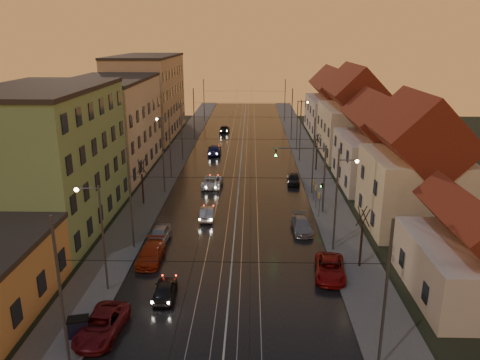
# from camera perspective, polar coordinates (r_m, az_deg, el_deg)

# --- Properties ---
(ground) EXTENTS (160.00, 160.00, 0.00)m
(ground) POSITION_cam_1_polar(r_m,az_deg,el_deg) (32.95, -1.49, -15.27)
(ground) COLOR black
(ground) RESTS_ON ground
(road) EXTENTS (16.00, 120.00, 0.04)m
(road) POSITION_cam_1_polar(r_m,az_deg,el_deg) (70.04, 0.12, 2.58)
(road) COLOR black
(road) RESTS_ON ground
(sidewalk_left) EXTENTS (4.00, 120.00, 0.15)m
(sidewalk_left) POSITION_cam_1_polar(r_m,az_deg,el_deg) (70.95, -7.99, 2.65)
(sidewalk_left) COLOR #4C4C4C
(sidewalk_left) RESTS_ON ground
(sidewalk_right) EXTENTS (4.00, 120.00, 0.15)m
(sidewalk_right) POSITION_cam_1_polar(r_m,az_deg,el_deg) (70.53, 8.28, 2.55)
(sidewalk_right) COLOR #4C4C4C
(sidewalk_right) RESTS_ON ground
(tram_rail_0) EXTENTS (0.06, 120.00, 0.03)m
(tram_rail_0) POSITION_cam_1_polar(r_m,az_deg,el_deg) (70.12, -1.68, 2.62)
(tram_rail_0) COLOR gray
(tram_rail_0) RESTS_ON road
(tram_rail_1) EXTENTS (0.06, 120.00, 0.03)m
(tram_rail_1) POSITION_cam_1_polar(r_m,az_deg,el_deg) (70.05, -0.51, 2.61)
(tram_rail_1) COLOR gray
(tram_rail_1) RESTS_ON road
(tram_rail_2) EXTENTS (0.06, 120.00, 0.03)m
(tram_rail_2) POSITION_cam_1_polar(r_m,az_deg,el_deg) (70.02, 0.75, 2.60)
(tram_rail_2) COLOR gray
(tram_rail_2) RESTS_ON road
(tram_rail_3) EXTENTS (0.06, 120.00, 0.03)m
(tram_rail_3) POSITION_cam_1_polar(r_m,az_deg,el_deg) (70.02, 1.92, 2.59)
(tram_rail_3) COLOR gray
(tram_rail_3) RESTS_ON road
(apartment_left_1) EXTENTS (10.00, 18.00, 13.00)m
(apartment_left_1) POSITION_cam_1_polar(r_m,az_deg,el_deg) (47.23, -22.40, 2.18)
(apartment_left_1) COLOR #769760
(apartment_left_1) RESTS_ON ground
(apartment_left_2) EXTENTS (10.00, 20.00, 12.00)m
(apartment_left_2) POSITION_cam_1_polar(r_m,az_deg,el_deg) (65.67, -15.55, 6.31)
(apartment_left_2) COLOR #C2B396
(apartment_left_2) RESTS_ON ground
(apartment_left_3) EXTENTS (10.00, 24.00, 14.00)m
(apartment_left_3) POSITION_cam_1_polar(r_m,az_deg,el_deg) (88.49, -11.19, 9.93)
(apartment_left_3) COLOR tan
(apartment_left_3) RESTS_ON ground
(house_right_0) EXTENTS (8.16, 10.20, 5.80)m
(house_right_0) POSITION_cam_1_polar(r_m,az_deg,el_deg) (36.65, 26.57, -8.49)
(house_right_0) COLOR beige
(house_right_0) RESTS_ON ground
(house_right_1) EXTENTS (8.67, 10.20, 10.80)m
(house_right_1) POSITION_cam_1_polar(r_m,az_deg,el_deg) (47.10, 20.55, 1.02)
(house_right_1) COLOR beige
(house_right_1) RESTS_ON ground
(house_right_2) EXTENTS (9.18, 12.24, 9.20)m
(house_right_2) POSITION_cam_1_polar(r_m,az_deg,el_deg) (59.33, 16.54, 3.77)
(house_right_2) COLOR beige
(house_right_2) RESTS_ON ground
(house_right_3) EXTENTS (9.18, 14.28, 11.50)m
(house_right_3) POSITION_cam_1_polar(r_m,az_deg,el_deg) (73.41, 13.68, 7.39)
(house_right_3) COLOR beige
(house_right_3) RESTS_ON ground
(house_right_4) EXTENTS (9.18, 16.32, 10.00)m
(house_right_4) POSITION_cam_1_polar(r_m,az_deg,el_deg) (90.99, 11.32, 8.87)
(house_right_4) COLOR beige
(house_right_4) RESTS_ON ground
(catenary_pole_l_0) EXTENTS (0.16, 0.16, 9.00)m
(catenary_pole_l_0) POSITION_cam_1_polar(r_m,az_deg,el_deg) (27.37, -21.02, -12.84)
(catenary_pole_l_0) COLOR #595B60
(catenary_pole_l_0) RESTS_ON ground
(catenary_pole_r_0) EXTENTS (0.16, 0.16, 9.00)m
(catenary_pole_r_0) POSITION_cam_1_polar(r_m,az_deg,el_deg) (26.41, 17.27, -13.60)
(catenary_pole_r_0) COLOR #595B60
(catenary_pole_r_0) RESTS_ON ground
(catenary_pole_l_1) EXTENTS (0.16, 0.16, 9.00)m
(catenary_pole_l_1) POSITION_cam_1_polar(r_m,az_deg,el_deg) (40.34, -13.20, -2.35)
(catenary_pole_l_1) COLOR #595B60
(catenary_pole_l_1) RESTS_ON ground
(catenary_pole_r_1) EXTENTS (0.16, 0.16, 9.00)m
(catenary_pole_r_1) POSITION_cam_1_polar(r_m,az_deg,el_deg) (39.69, 11.62, -2.57)
(catenary_pole_r_1) COLOR #595B60
(catenary_pole_r_1) RESTS_ON ground
(catenary_pole_l_2) EXTENTS (0.16, 0.16, 9.00)m
(catenary_pole_l_2) POSITION_cam_1_polar(r_m,az_deg,el_deg) (54.36, -9.37, 2.92)
(catenary_pole_l_2) COLOR #595B60
(catenary_pole_l_2) RESTS_ON ground
(catenary_pole_r_2) EXTENTS (0.16, 0.16, 9.00)m
(catenary_pole_r_2) POSITION_cam_1_polar(r_m,az_deg,el_deg) (53.88, 8.93, 2.82)
(catenary_pole_r_2) COLOR #595B60
(catenary_pole_r_2) RESTS_ON ground
(catenary_pole_l_3) EXTENTS (0.16, 0.16, 9.00)m
(catenary_pole_l_3) POSITION_cam_1_polar(r_m,az_deg,el_deg) (68.80, -7.12, 6.01)
(catenary_pole_l_3) COLOR #595B60
(catenary_pole_l_3) RESTS_ON ground
(catenary_pole_r_3) EXTENTS (0.16, 0.16, 9.00)m
(catenary_pole_r_3) POSITION_cam_1_polar(r_m,az_deg,el_deg) (68.42, 7.36, 5.94)
(catenary_pole_r_3) COLOR #595B60
(catenary_pole_r_3) RESTS_ON ground
(catenary_pole_l_4) EXTENTS (0.16, 0.16, 9.00)m
(catenary_pole_l_4) POSITION_cam_1_polar(r_m,az_deg,el_deg) (83.43, -5.63, 8.01)
(catenary_pole_l_4) COLOR #595B60
(catenary_pole_l_4) RESTS_ON ground
(catenary_pole_r_4) EXTENTS (0.16, 0.16, 9.00)m
(catenary_pole_r_4) POSITION_cam_1_polar(r_m,az_deg,el_deg) (83.12, 6.34, 7.96)
(catenary_pole_r_4) COLOR #595B60
(catenary_pole_r_4) RESTS_ON ground
(catenary_pole_l_5) EXTENTS (0.16, 0.16, 9.00)m
(catenary_pole_l_5) POSITION_cam_1_polar(r_m,az_deg,el_deg) (101.14, -4.41, 9.64)
(catenary_pole_l_5) COLOR #595B60
(catenary_pole_l_5) RESTS_ON ground
(catenary_pole_r_5) EXTENTS (0.16, 0.16, 9.00)m
(catenary_pole_r_5) POSITION_cam_1_polar(r_m,az_deg,el_deg) (100.88, 5.49, 9.60)
(catenary_pole_r_5) COLOR #595B60
(catenary_pole_r_5) RESTS_ON ground
(street_lamp_0) EXTENTS (1.75, 0.32, 8.00)m
(street_lamp_0) POSITION_cam_1_polar(r_m,az_deg,el_deg) (34.09, -16.94, -5.64)
(street_lamp_0) COLOR #595B60
(street_lamp_0) RESTS_ON ground
(street_lamp_1) EXTENTS (1.75, 0.32, 8.00)m
(street_lamp_1) POSITION_cam_1_polar(r_m,az_deg,el_deg) (40.59, 12.12, -1.58)
(street_lamp_1) COLOR #595B60
(street_lamp_1) RESTS_ON ground
(street_lamp_2) EXTENTS (1.75, 0.32, 8.00)m
(street_lamp_2) POSITION_cam_1_polar(r_m,az_deg,el_deg) (60.11, -8.83, 4.69)
(street_lamp_2) COLOR #595B60
(street_lamp_2) RESTS_ON ground
(street_lamp_3) EXTENTS (1.75, 0.32, 8.00)m
(street_lamp_3) POSITION_cam_1_polar(r_m,az_deg,el_deg) (75.25, 7.23, 7.26)
(street_lamp_3) COLOR #595B60
(street_lamp_3) RESTS_ON ground
(traffic_light_mast) EXTENTS (5.30, 0.32, 7.20)m
(traffic_light_mast) POSITION_cam_1_polar(r_m,az_deg,el_deg) (48.03, 9.11, 1.16)
(traffic_light_mast) COLOR #595B60
(traffic_light_mast) RESTS_ON ground
(bare_tree_0) EXTENTS (1.09, 1.09, 5.11)m
(bare_tree_0) POSITION_cam_1_polar(r_m,az_deg,el_deg) (51.47, -11.81, -0.36)
(bare_tree_0) COLOR black
(bare_tree_0) RESTS_ON ground
(bare_tree_1) EXTENTS (1.09, 1.09, 5.11)m
(bare_tree_1) POSITION_cam_1_polar(r_m,az_deg,el_deg) (38.03, 14.60, -6.95)
(bare_tree_1) COLOR black
(bare_tree_1) RESTS_ON ground
(bare_tree_2) EXTENTS (1.09, 1.09, 5.11)m
(bare_tree_2) POSITION_cam_1_polar(r_m,az_deg,el_deg) (64.23, 9.33, 3.27)
(bare_tree_2) COLOR black
(bare_tree_2) RESTS_ON ground
(driving_car_0) EXTENTS (1.63, 3.73, 1.25)m
(driving_car_0) POSITION_cam_1_polar(r_m,az_deg,el_deg) (34.13, -9.13, -13.03)
(driving_car_0) COLOR black
(driving_car_0) RESTS_ON ground
(driving_car_1) EXTENTS (1.52, 3.86, 1.25)m
(driving_car_1) POSITION_cam_1_polar(r_m,az_deg,el_deg) (47.19, -4.04, -4.04)
(driving_car_1) COLOR #A5A6AA
(driving_car_1) RESTS_ON ground
(driving_car_2) EXTENTS (2.53, 5.04, 1.37)m
(driving_car_2) POSITION_cam_1_polar(r_m,az_deg,el_deg) (57.13, -3.39, -0.15)
(driving_car_2) COLOR silver
(driving_car_2) RESTS_ON ground
(driving_car_3) EXTENTS (2.23, 5.04, 1.44)m
(driving_car_3) POSITION_cam_1_polar(r_m,az_deg,el_deg) (72.96, -3.14, 3.71)
(driving_car_3) COLOR navy
(driving_car_3) RESTS_ON ground
(driving_car_4) EXTENTS (1.93, 4.25, 1.41)m
(driving_car_4) POSITION_cam_1_polar(r_m,az_deg,el_deg) (89.74, -1.91, 6.27)
(driving_car_4) COLOR black
(driving_car_4) RESTS_ON ground
(parked_left_1) EXTENTS (2.69, 5.08, 1.36)m
(parked_left_1) POSITION_cam_1_polar(r_m,az_deg,el_deg) (31.23, -16.51, -16.59)
(parked_left_1) COLOR maroon
(parked_left_1) RESTS_ON ground
(parked_left_2) EXTENTS (1.89, 4.58, 1.33)m
(parked_left_2) POSITION_cam_1_polar(r_m,az_deg,el_deg) (39.30, -10.85, -8.80)
(parked_left_2) COLOR #A62E10
(parked_left_2) RESTS_ON ground
(parked_left_3) EXTENTS (1.81, 4.14, 1.39)m
(parked_left_3) POSITION_cam_1_polar(r_m,az_deg,el_deg) (42.54, -9.82, -6.61)
(parked_left_3) COLOR #97979C
(parked_left_3) RESTS_ON ground
(parked_right_0) EXTENTS (2.77, 5.05, 1.34)m
(parked_right_0) POSITION_cam_1_polar(r_m,az_deg,el_deg) (36.99, 10.90, -10.52)
(parked_right_0) COLOR maroon
(parked_right_0) RESTS_ON ground
(parked_right_1) EXTENTS (1.90, 4.37, 1.25)m
(parked_right_1) POSITION_cam_1_polar(r_m,az_deg,el_deg) (44.57, 7.54, -5.47)
(parked_right_1) COLOR #99989D
(parked_right_1) RESTS_ON ground
(parked_right_2) EXTENTS (1.72, 3.85, 1.29)m
(parked_right_2) POSITION_cam_1_polar(r_m,az_deg,el_deg) (58.43, 6.52, 0.12)
(parked_right_2) COLOR black
(parked_right_2) RESTS_ON ground
(dumpster) EXTENTS (1.36, 1.07, 1.10)m
(dumpster) POSITION_cam_1_polar(r_m,az_deg,el_deg) (31.40, -19.07, -16.61)
(dumpster) COLOR black
(dumpster) RESTS_ON sidewalk_left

